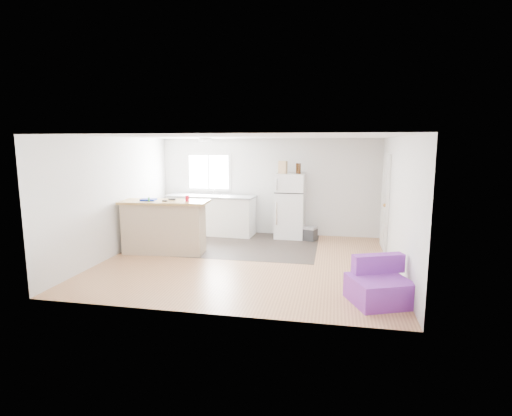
{
  "coord_description": "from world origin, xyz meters",
  "views": [
    {
      "loc": [
        1.63,
        -7.36,
        2.27
      ],
      "look_at": [
        0.04,
        0.7,
        0.94
      ],
      "focal_mm": 28.0,
      "sensor_mm": 36.0,
      "label": 1
    }
  ],
  "objects_px": {
    "refrigerator": "(290,206)",
    "cleaner_jug": "(181,250)",
    "peninsula": "(164,227)",
    "bottle_left": "(299,169)",
    "blue_tray": "(149,200)",
    "cooler": "(307,233)",
    "mop": "(145,243)",
    "kitchen_cabinets": "(212,214)",
    "red_cup": "(187,199)",
    "purple_seat": "(379,286)",
    "bottle_right": "(297,168)",
    "cardboard_box": "(283,167)"
  },
  "relations": [
    {
      "from": "refrigerator",
      "to": "cleaner_jug",
      "type": "distance_m",
      "value": 2.95
    },
    {
      "from": "peninsula",
      "to": "bottle_left",
      "type": "bearing_deg",
      "value": 29.71
    },
    {
      "from": "blue_tray",
      "to": "bottle_left",
      "type": "distance_m",
      "value": 3.54
    },
    {
      "from": "refrigerator",
      "to": "cooler",
      "type": "relative_size",
      "value": 3.06
    },
    {
      "from": "cooler",
      "to": "mop",
      "type": "height_order",
      "value": "mop"
    },
    {
      "from": "cooler",
      "to": "cleaner_jug",
      "type": "distance_m",
      "value": 3.08
    },
    {
      "from": "kitchen_cabinets",
      "to": "cleaner_jug",
      "type": "distance_m",
      "value": 2.1
    },
    {
      "from": "kitchen_cabinets",
      "to": "red_cup",
      "type": "distance_m",
      "value": 2.01
    },
    {
      "from": "red_cup",
      "to": "peninsula",
      "type": "bearing_deg",
      "value": 179.09
    },
    {
      "from": "mop",
      "to": "blue_tray",
      "type": "xyz_separation_m",
      "value": [
        0.06,
        0.1,
        0.89
      ]
    },
    {
      "from": "peninsula",
      "to": "mop",
      "type": "distance_m",
      "value": 0.52
    },
    {
      "from": "purple_seat",
      "to": "bottle_right",
      "type": "distance_m",
      "value": 4.33
    },
    {
      "from": "cooler",
      "to": "bottle_right",
      "type": "relative_size",
      "value": 2.05
    },
    {
      "from": "cardboard_box",
      "to": "bottle_left",
      "type": "distance_m",
      "value": 0.4
    },
    {
      "from": "kitchen_cabinets",
      "to": "blue_tray",
      "type": "bearing_deg",
      "value": -107.81
    },
    {
      "from": "cooler",
      "to": "red_cup",
      "type": "relative_size",
      "value": 4.26
    },
    {
      "from": "purple_seat",
      "to": "blue_tray",
      "type": "distance_m",
      "value": 4.9
    },
    {
      "from": "kitchen_cabinets",
      "to": "cardboard_box",
      "type": "height_order",
      "value": "cardboard_box"
    },
    {
      "from": "kitchen_cabinets",
      "to": "bottle_right",
      "type": "bearing_deg",
      "value": 3.55
    },
    {
      "from": "cooler",
      "to": "blue_tray",
      "type": "relative_size",
      "value": 1.71
    },
    {
      "from": "bottle_left",
      "to": "bottle_right",
      "type": "relative_size",
      "value": 1.0
    },
    {
      "from": "cooler",
      "to": "mop",
      "type": "relative_size",
      "value": 0.42
    },
    {
      "from": "red_cup",
      "to": "bottle_right",
      "type": "xyz_separation_m",
      "value": [
        2.06,
        1.9,
        0.52
      ]
    },
    {
      "from": "peninsula",
      "to": "refrigerator",
      "type": "height_order",
      "value": "refrigerator"
    },
    {
      "from": "blue_tray",
      "to": "bottle_left",
      "type": "height_order",
      "value": "bottle_left"
    },
    {
      "from": "red_cup",
      "to": "blue_tray",
      "type": "height_order",
      "value": "red_cup"
    },
    {
      "from": "cooler",
      "to": "cleaner_jug",
      "type": "xyz_separation_m",
      "value": [
        -2.44,
        -1.88,
        -0.04
      ]
    },
    {
      "from": "mop",
      "to": "blue_tray",
      "type": "distance_m",
      "value": 0.9
    },
    {
      "from": "red_cup",
      "to": "cardboard_box",
      "type": "distance_m",
      "value": 2.59
    },
    {
      "from": "cleaner_jug",
      "to": "blue_tray",
      "type": "bearing_deg",
      "value": 161.85
    },
    {
      "from": "cardboard_box",
      "to": "peninsula",
      "type": "bearing_deg",
      "value": -140.45
    },
    {
      "from": "cleaner_jug",
      "to": "cardboard_box",
      "type": "height_order",
      "value": "cardboard_box"
    },
    {
      "from": "red_cup",
      "to": "bottle_left",
      "type": "bearing_deg",
      "value": 41.09
    },
    {
      "from": "refrigerator",
      "to": "cardboard_box",
      "type": "relative_size",
      "value": 5.21
    },
    {
      "from": "kitchen_cabinets",
      "to": "red_cup",
      "type": "height_order",
      "value": "kitchen_cabinets"
    },
    {
      "from": "refrigerator",
      "to": "bottle_left",
      "type": "height_order",
      "value": "bottle_left"
    },
    {
      "from": "bottle_left",
      "to": "cardboard_box",
      "type": "bearing_deg",
      "value": 177.24
    },
    {
      "from": "kitchen_cabinets",
      "to": "peninsula",
      "type": "height_order",
      "value": "kitchen_cabinets"
    },
    {
      "from": "cooler",
      "to": "bottle_left",
      "type": "distance_m",
      "value": 1.54
    },
    {
      "from": "cleaner_jug",
      "to": "mop",
      "type": "relative_size",
      "value": 0.24
    },
    {
      "from": "blue_tray",
      "to": "peninsula",
      "type": "bearing_deg",
      "value": 6.65
    },
    {
      "from": "cooler",
      "to": "red_cup",
      "type": "distance_m",
      "value": 3.06
    },
    {
      "from": "kitchen_cabinets",
      "to": "cardboard_box",
      "type": "relative_size",
      "value": 7.52
    },
    {
      "from": "bottle_left",
      "to": "mop",
      "type": "bearing_deg",
      "value": -146.81
    },
    {
      "from": "refrigerator",
      "to": "mop",
      "type": "xyz_separation_m",
      "value": [
        -2.79,
        -2.02,
        -0.55
      ]
    },
    {
      "from": "cooler",
      "to": "cardboard_box",
      "type": "distance_m",
      "value": 1.67
    },
    {
      "from": "kitchen_cabinets",
      "to": "cooler",
      "type": "relative_size",
      "value": 4.41
    },
    {
      "from": "refrigerator",
      "to": "red_cup",
      "type": "height_order",
      "value": "refrigerator"
    },
    {
      "from": "blue_tray",
      "to": "bottle_right",
      "type": "distance_m",
      "value": 3.52
    },
    {
      "from": "mop",
      "to": "purple_seat",
      "type": "bearing_deg",
      "value": -49.64
    }
  ]
}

